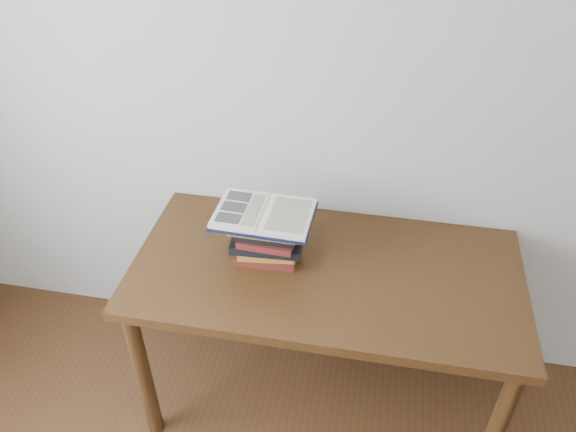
# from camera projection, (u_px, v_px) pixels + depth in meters

# --- Properties ---
(desk) EXTENTS (1.44, 0.72, 0.77)m
(desk) POSITION_uv_depth(u_px,v_px,m) (325.00, 287.00, 2.13)
(desk) COLOR #432810
(desk) RESTS_ON ground
(book_stack) EXTENTS (0.26, 0.18, 0.19)m
(book_stack) POSITION_uv_depth(u_px,v_px,m) (267.00, 239.00, 2.06)
(book_stack) COLOR maroon
(book_stack) RESTS_ON desk
(open_book) EXTENTS (0.36, 0.26, 0.03)m
(open_book) POSITION_uv_depth(u_px,v_px,m) (264.00, 214.00, 2.01)
(open_book) COLOR black
(open_book) RESTS_ON book_stack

